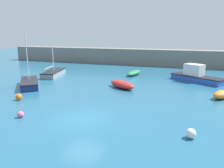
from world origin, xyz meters
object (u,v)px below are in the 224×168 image
(rowboat_blue_near, at_px, (122,84))
(rowboat_white_midwater, at_px, (134,73))
(mooring_buoy_orange, at_px, (19,97))
(sailboat_short_mast, at_px, (54,73))
(dinghy_near_pier, at_px, (221,94))
(cabin_cruiser_white, at_px, (196,76))
(mooring_buoy_white, at_px, (191,133))
(mooring_buoy_pink, at_px, (21,114))
(sailboat_tall_mast, at_px, (29,83))

(rowboat_blue_near, bearing_deg, rowboat_white_midwater, 127.63)
(mooring_buoy_orange, bearing_deg, sailboat_short_mast, 108.70)
(dinghy_near_pier, xyz_separation_m, mooring_buoy_orange, (-16.31, -6.22, -0.10))
(dinghy_near_pier, distance_m, cabin_cruiser_white, 7.08)
(rowboat_blue_near, distance_m, dinghy_near_pier, 9.27)
(sailboat_short_mast, xyz_separation_m, mooring_buoy_white, (17.33, -12.85, -0.11))
(dinghy_near_pier, bearing_deg, cabin_cruiser_white, -131.61)
(rowboat_blue_near, xyz_separation_m, sailboat_short_mast, (-10.57, 3.35, 0.01))
(mooring_buoy_orange, bearing_deg, cabin_cruiser_white, 42.25)
(mooring_buoy_white, bearing_deg, dinghy_near_pier, 74.17)
(mooring_buoy_pink, bearing_deg, mooring_buoy_white, 3.40)
(rowboat_white_midwater, bearing_deg, rowboat_blue_near, 14.97)
(sailboat_tall_mast, xyz_separation_m, rowboat_white_midwater, (8.94, 10.16, -0.06))
(dinghy_near_pier, relative_size, mooring_buoy_white, 4.20)
(rowboat_blue_near, relative_size, dinghy_near_pier, 1.56)
(sailboat_short_mast, xyz_separation_m, cabin_cruiser_white, (17.83, 2.68, 0.29))
(cabin_cruiser_white, distance_m, rowboat_white_midwater, 7.98)
(cabin_cruiser_white, height_order, mooring_buoy_orange, cabin_cruiser_white)
(rowboat_white_midwater, relative_size, mooring_buoy_white, 6.73)
(rowboat_blue_near, height_order, mooring_buoy_white, rowboat_blue_near)
(rowboat_blue_near, distance_m, cabin_cruiser_white, 9.44)
(sailboat_tall_mast, relative_size, cabin_cruiser_white, 0.96)
(mooring_buoy_white, distance_m, mooring_buoy_pink, 10.85)
(rowboat_blue_near, xyz_separation_m, rowboat_white_midwater, (-0.58, 7.43, -0.05))
(sailboat_tall_mast, relative_size, mooring_buoy_pink, 13.96)
(sailboat_short_mast, relative_size, mooring_buoy_pink, 13.25)
(rowboat_white_midwater, height_order, mooring_buoy_white, rowboat_white_midwater)
(sailboat_tall_mast, distance_m, mooring_buoy_white, 17.64)
(dinghy_near_pier, xyz_separation_m, mooring_buoy_white, (-2.48, -8.74, -0.09))
(sailboat_tall_mast, relative_size, mooring_buoy_orange, 10.96)
(rowboat_blue_near, height_order, mooring_buoy_orange, rowboat_blue_near)
(mooring_buoy_orange, bearing_deg, rowboat_blue_near, 44.69)
(rowboat_blue_near, distance_m, mooring_buoy_orange, 9.95)
(mooring_buoy_pink, bearing_deg, sailboat_tall_mast, 126.27)
(cabin_cruiser_white, height_order, rowboat_white_midwater, cabin_cruiser_white)
(cabin_cruiser_white, xyz_separation_m, mooring_buoy_white, (-0.51, -15.53, -0.41))
(mooring_buoy_orange, bearing_deg, mooring_buoy_white, -10.29)
(rowboat_blue_near, height_order, sailboat_short_mast, sailboat_short_mast)
(sailboat_tall_mast, distance_m, rowboat_white_midwater, 13.53)
(rowboat_white_midwater, bearing_deg, sailboat_tall_mast, -30.85)
(rowboat_white_midwater, bearing_deg, cabin_cruiser_white, 90.32)
(cabin_cruiser_white, distance_m, mooring_buoy_white, 15.54)
(cabin_cruiser_white, bearing_deg, rowboat_white_midwater, -158.38)
(sailboat_tall_mast, relative_size, rowboat_blue_near, 1.66)
(sailboat_tall_mast, height_order, mooring_buoy_orange, sailboat_tall_mast)
(rowboat_blue_near, xyz_separation_m, mooring_buoy_pink, (-4.08, -10.15, -0.16))
(rowboat_white_midwater, distance_m, mooring_buoy_pink, 17.93)
(cabin_cruiser_white, xyz_separation_m, mooring_buoy_pink, (-11.34, -16.17, -0.47))
(rowboat_white_midwater, bearing_deg, sailboat_short_mast, -57.23)
(sailboat_short_mast, relative_size, mooring_buoy_orange, 10.41)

